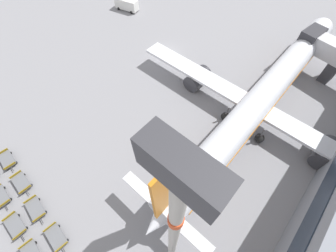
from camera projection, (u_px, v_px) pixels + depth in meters
ground_plane at (167, 52)px, 41.95m from camera, size 500.00×500.00×0.00m
airplane at (261, 99)px, 30.92m from camera, size 39.53×46.21×14.17m
service_van at (127, 4)px, 49.22m from camera, size 5.43×3.11×2.35m
baggage_dolly_row_near_col_b at (0, 197)px, 26.44m from camera, size 3.49×1.74×0.92m
baggage_dolly_row_near_col_c at (15, 226)px, 24.66m from camera, size 3.47×1.68×0.92m
baggage_dolly_row_mid_a_col_a at (7, 160)px, 29.11m from camera, size 3.50×1.81×0.92m
baggage_dolly_row_mid_a_col_b at (21, 183)px, 27.39m from camera, size 3.48×1.72×0.92m
baggage_dolly_row_mid_a_col_c at (36, 209)px, 25.66m from camera, size 3.51×1.85×0.92m
baggage_dolly_row_mid_a_col_d at (56, 237)px, 24.01m from camera, size 3.50×1.79×0.92m
apron_light_mast at (173, 239)px, 12.17m from camera, size 2.00×0.70×23.49m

